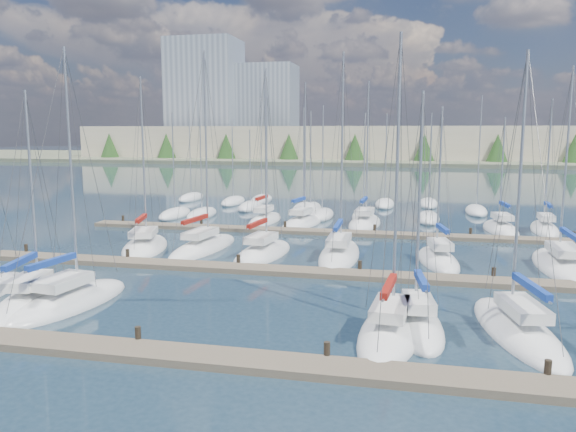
% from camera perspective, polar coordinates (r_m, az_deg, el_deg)
% --- Properties ---
extents(ground, '(400.00, 400.00, 0.00)m').
position_cam_1_polar(ground, '(78.53, 7.25, 2.11)').
color(ground, '#233847').
rests_on(ground, ground).
extents(dock_near, '(44.00, 1.93, 1.10)m').
position_cam_1_polar(dock_near, '(22.71, -6.74, -14.24)').
color(dock_near, '#6B5E4C').
rests_on(dock_near, ground).
extents(dock_mid, '(44.00, 1.93, 1.10)m').
position_cam_1_polar(dock_mid, '(35.55, 0.70, -5.66)').
color(dock_mid, '#6B5E4C').
rests_on(dock_mid, ground).
extents(dock_far, '(44.00, 1.93, 1.10)m').
position_cam_1_polar(dock_far, '(49.02, 4.04, -1.66)').
color(dock_far, '#6B5E4C').
rests_on(dock_far, ground).
extents(sailboat_p, '(3.31, 8.60, 14.25)m').
position_cam_1_polar(sailboat_p, '(54.15, 7.81, -0.69)').
color(sailboat_p, white).
rests_on(sailboat_p, ground).
extents(sailboat_q, '(3.38, 7.56, 10.84)m').
position_cam_1_polar(sailboat_q, '(53.95, 20.78, -1.23)').
color(sailboat_q, white).
rests_on(sailboat_q, ground).
extents(sailboat_d, '(3.38, 8.67, 13.83)m').
position_cam_1_polar(sailboat_d, '(25.77, 10.37, -11.39)').
color(sailboat_d, white).
rests_on(sailboat_d, ground).
extents(sailboat_c, '(4.19, 8.67, 13.83)m').
position_cam_1_polar(sailboat_c, '(31.58, -21.33, -8.08)').
color(sailboat_c, white).
rests_on(sailboat_c, ground).
extents(sailboat_h, '(5.23, 8.69, 13.66)m').
position_cam_1_polar(sailboat_h, '(44.23, -14.32, -3.03)').
color(sailboat_h, white).
rests_on(sailboat_h, ground).
extents(sailboat_m, '(3.15, 10.10, 13.78)m').
position_cam_1_polar(sailboat_m, '(41.05, 26.06, -4.57)').
color(sailboat_m, white).
rests_on(sailboat_m, ground).
extents(sailboat_b, '(4.32, 8.81, 11.73)m').
position_cam_1_polar(sailboat_b, '(32.46, -24.47, -7.83)').
color(sailboat_b, white).
rests_on(sailboat_b, ground).
extents(sailboat_i, '(3.74, 9.85, 15.47)m').
position_cam_1_polar(sailboat_i, '(43.04, -8.59, -3.15)').
color(sailboat_i, white).
rests_on(sailboat_i, ground).
extents(sailboat_j, '(3.85, 8.64, 13.99)m').
position_cam_1_polar(sailboat_j, '(40.69, -2.55, -3.77)').
color(sailboat_j, white).
rests_on(sailboat_j, ground).
extents(sailboat_e, '(3.13, 7.25, 11.46)m').
position_cam_1_polar(sailboat_e, '(26.79, 12.95, -10.68)').
color(sailboat_e, white).
rests_on(sailboat_e, ground).
extents(sailboat_l, '(3.63, 7.59, 11.30)m').
position_cam_1_polar(sailboat_l, '(39.84, 15.01, -4.34)').
color(sailboat_l, white).
rests_on(sailboat_l, ground).
extents(sailboat_n, '(2.84, 7.61, 13.57)m').
position_cam_1_polar(sailboat_n, '(55.34, -2.34, -0.40)').
color(sailboat_n, white).
rests_on(sailboat_n, ground).
extents(sailboat_r, '(2.60, 7.61, 12.47)m').
position_cam_1_polar(sailboat_r, '(55.22, 24.62, -1.22)').
color(sailboat_r, white).
rests_on(sailboat_r, ground).
extents(sailboat_k, '(2.98, 10.18, 15.09)m').
position_cam_1_polar(sailboat_k, '(40.31, 5.24, -3.91)').
color(sailboat_k, white).
rests_on(sailboat_k, ground).
extents(sailboat_f, '(4.29, 9.56, 13.14)m').
position_cam_1_polar(sailboat_f, '(27.45, 22.25, -10.67)').
color(sailboat_f, white).
rests_on(sailboat_f, ground).
extents(sailboat_o, '(4.05, 7.90, 14.14)m').
position_cam_1_polar(sailboat_o, '(53.74, 1.47, -0.68)').
color(sailboat_o, white).
rests_on(sailboat_o, ground).
extents(distant_boats, '(36.93, 20.75, 13.30)m').
position_cam_1_polar(distant_boats, '(63.10, 1.97, 0.82)').
color(distant_boats, '#9EA0A5').
rests_on(distant_boats, ground).
extents(shoreline, '(400.00, 60.00, 38.00)m').
position_cam_1_polar(shoreline, '(168.70, 5.59, 8.19)').
color(shoreline, '#666B51').
rests_on(shoreline, ground).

